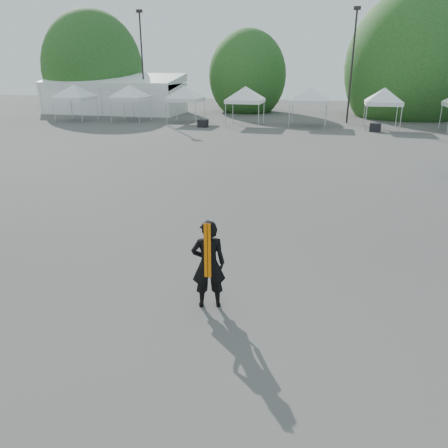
# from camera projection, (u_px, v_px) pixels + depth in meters

# --- Properties ---
(ground) EXTENTS (120.00, 120.00, 0.00)m
(ground) POSITION_uv_depth(u_px,v_px,m) (256.00, 259.00, 12.07)
(ground) COLOR #474442
(ground) RESTS_ON ground
(marquee) EXTENTS (15.00, 6.25, 4.23)m
(marquee) POSITION_uv_depth(u_px,v_px,m) (114.00, 95.00, 48.27)
(marquee) COLOR white
(marquee) RESTS_ON ground
(light_pole_west) EXTENTS (0.60, 0.25, 10.30)m
(light_pole_west) POSITION_uv_depth(u_px,v_px,m) (142.00, 58.00, 45.16)
(light_pole_west) COLOR black
(light_pole_west) RESTS_ON ground
(light_pole_east) EXTENTS (0.60, 0.25, 9.80)m
(light_pole_east) POSITION_uv_depth(u_px,v_px,m) (352.00, 60.00, 38.72)
(light_pole_east) COLOR black
(light_pole_east) RESTS_ON ground
(tree_far_w) EXTENTS (4.80, 4.80, 7.30)m
(tree_far_w) POSITION_uv_depth(u_px,v_px,m) (93.00, 70.00, 51.02)
(tree_far_w) COLOR #382314
(tree_far_w) RESTS_ON ground
(tree_mid_w) EXTENTS (4.16, 4.16, 6.33)m
(tree_mid_w) POSITION_uv_depth(u_px,v_px,m) (247.00, 76.00, 49.02)
(tree_mid_w) COLOR #382314
(tree_mid_w) RESTS_ON ground
(tree_mid_e) EXTENTS (5.12, 5.12, 7.79)m
(tree_mid_e) POSITION_uv_depth(u_px,v_px,m) (411.00, 67.00, 43.99)
(tree_mid_e) COLOR #382314
(tree_mid_e) RESTS_ON ground
(tent_a) EXTENTS (4.36, 4.36, 3.88)m
(tent_a) POSITION_uv_depth(u_px,v_px,m) (74.00, 88.00, 41.20)
(tent_a) COLOR silver
(tent_a) RESTS_ON ground
(tent_b) EXTENTS (4.29, 4.29, 3.88)m
(tent_b) POSITION_uv_depth(u_px,v_px,m) (130.00, 88.00, 41.14)
(tent_b) COLOR silver
(tent_b) RESTS_ON ground
(tent_c) EXTENTS (4.20, 4.20, 3.88)m
(tent_c) POSITION_uv_depth(u_px,v_px,m) (185.00, 88.00, 39.78)
(tent_c) COLOR silver
(tent_c) RESTS_ON ground
(tent_d) EXTENTS (4.38, 4.38, 3.88)m
(tent_d) POSITION_uv_depth(u_px,v_px,m) (246.00, 90.00, 37.97)
(tent_d) COLOR silver
(tent_d) RESTS_ON ground
(tent_e) EXTENTS (4.55, 4.55, 3.88)m
(tent_e) POSITION_uv_depth(u_px,v_px,m) (310.00, 90.00, 37.49)
(tent_e) COLOR silver
(tent_e) RESTS_ON ground
(tent_f) EXTENTS (4.07, 4.07, 3.88)m
(tent_f) POSITION_uv_depth(u_px,v_px,m) (385.00, 91.00, 35.76)
(tent_f) COLOR silver
(tent_f) RESTS_ON ground
(man) EXTENTS (0.85, 0.69, 2.01)m
(man) POSITION_uv_depth(u_px,v_px,m) (208.00, 264.00, 9.38)
(man) COLOR black
(man) RESTS_ON ground
(crate_west) EXTENTS (0.91, 0.78, 0.62)m
(crate_west) POSITION_uv_depth(u_px,v_px,m) (203.00, 124.00, 37.66)
(crate_west) COLOR black
(crate_west) RESTS_ON ground
(crate_mid) EXTENTS (0.94, 0.78, 0.67)m
(crate_mid) POSITION_uv_depth(u_px,v_px,m) (375.00, 127.00, 35.15)
(crate_mid) COLOR black
(crate_mid) RESTS_ON ground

